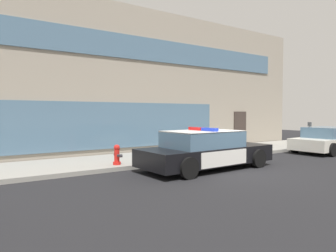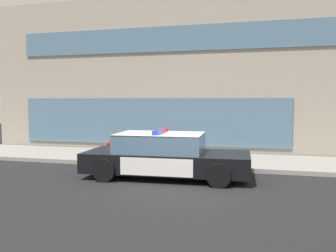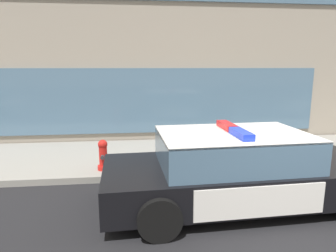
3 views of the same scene
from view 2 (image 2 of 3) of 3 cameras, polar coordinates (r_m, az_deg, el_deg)
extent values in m
plane|color=black|center=(9.87, 2.52, -9.83)|extent=(48.00, 48.00, 0.00)
cube|color=gray|center=(13.57, 5.89, -5.64)|extent=(48.00, 3.28, 0.15)
cube|color=gray|center=(19.77, 7.82, 7.51)|extent=(20.72, 9.38, 7.08)
cube|color=slate|center=(15.66, -3.36, 0.76)|extent=(12.43, 0.08, 2.10)
cube|color=slate|center=(15.30, 5.77, 14.37)|extent=(17.41, 0.08, 1.10)
cube|color=black|center=(10.82, -0.23, -5.87)|extent=(5.16, 2.16, 0.60)
cube|color=silver|center=(10.58, 8.46, -5.25)|extent=(1.81, 1.97, 0.05)
cube|color=silver|center=(11.30, -9.12, -4.64)|extent=(1.51, 1.96, 0.05)
cube|color=silver|center=(11.79, 0.29, -5.03)|extent=(2.13, 0.12, 0.51)
cube|color=silver|center=(9.90, -2.01, -6.82)|extent=(2.13, 0.12, 0.51)
cube|color=yellow|center=(11.80, 0.31, -5.02)|extent=(0.22, 0.02, 0.26)
cube|color=slate|center=(10.78, -1.29, -2.85)|extent=(2.72, 1.86, 0.60)
cube|color=silver|center=(10.75, -1.29, -1.31)|extent=(2.72, 1.86, 0.04)
cube|color=red|center=(11.08, -0.88, -0.73)|extent=(0.23, 0.67, 0.11)
cube|color=blue|center=(10.40, -1.73, -1.05)|extent=(0.23, 0.67, 0.11)
cylinder|color=black|center=(11.58, 8.98, -6.05)|extent=(0.69, 0.25, 0.68)
cylinder|color=black|center=(9.68, 8.39, -8.09)|extent=(0.69, 0.25, 0.68)
cylinder|color=black|center=(12.21, -7.01, -5.50)|extent=(0.69, 0.25, 0.68)
cylinder|color=black|center=(10.43, -10.49, -7.22)|extent=(0.69, 0.25, 0.68)
cylinder|color=red|center=(13.41, -9.68, -5.26)|extent=(0.28, 0.28, 0.10)
cylinder|color=red|center=(13.37, -9.69, -4.09)|extent=(0.19, 0.19, 0.45)
sphere|color=red|center=(13.33, -9.71, -2.86)|extent=(0.22, 0.22, 0.22)
cylinder|color=#333338|center=(13.32, -9.71, -2.53)|extent=(0.06, 0.06, 0.05)
cylinder|color=#333338|center=(13.24, -9.95, -4.08)|extent=(0.09, 0.10, 0.09)
cylinder|color=#333338|center=(13.50, -9.44, -3.92)|extent=(0.09, 0.10, 0.09)
cylinder|color=#333338|center=(13.31, -9.10, -4.20)|extent=(0.10, 0.12, 0.12)
camera|label=1|loc=(10.15, -64.21, -0.38)|focal=32.57mm
camera|label=3|loc=(7.05, -26.96, 4.97)|focal=31.47mm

